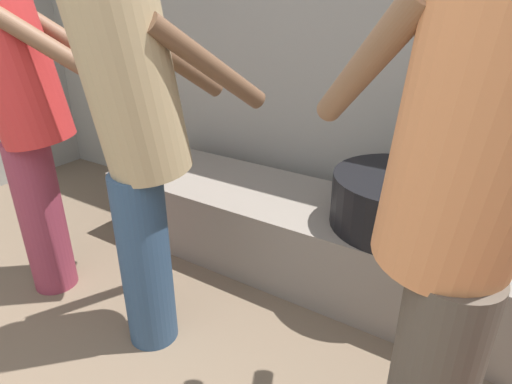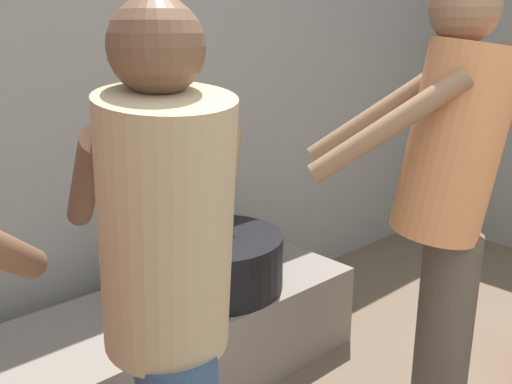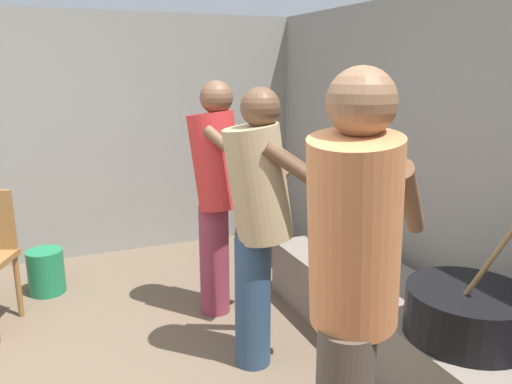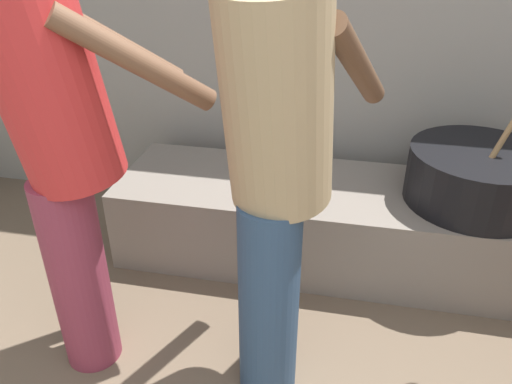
{
  "view_description": "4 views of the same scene",
  "coord_description": "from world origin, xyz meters",
  "px_view_note": "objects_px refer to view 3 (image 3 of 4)",
  "views": [
    {
      "loc": [
        0.62,
        0.2,
        1.34
      ],
      "look_at": [
        -0.16,
        1.4,
        0.68
      ],
      "focal_mm": 30.41,
      "sensor_mm": 36.0,
      "label": 1
    },
    {
      "loc": [
        -1.17,
        0.2,
        1.48
      ],
      "look_at": [
        -0.19,
        1.26,
        1.06
      ],
      "focal_mm": 39.06,
      "sensor_mm": 36.0,
      "label": 2
    },
    {
      "loc": [
        1.85,
        0.2,
        1.66
      ],
      "look_at": [
        -0.42,
        1.15,
        1.03
      ],
      "focal_mm": 35.42,
      "sensor_mm": 36.0,
      "label": 3
    },
    {
      "loc": [
        -0.32,
        -0.06,
        1.5
      ],
      "look_at": [
        -0.59,
        1.24,
        0.75
      ],
      "focal_mm": 35.26,
      "sensor_mm": 36.0,
      "label": 4
    }
  ],
  "objects_px": {
    "bucket_green_plastic": "(46,272)",
    "cook_in_orange_shirt": "(352,283)",
    "cook_in_red_shirt": "(217,186)",
    "cook_in_tan_shirt": "(259,214)",
    "cooking_pot_main": "(468,313)"
  },
  "relations": [
    {
      "from": "bucket_green_plastic",
      "to": "cook_in_orange_shirt",
      "type": "bearing_deg",
      "value": 21.51
    },
    {
      "from": "cook_in_tan_shirt",
      "to": "bucket_green_plastic",
      "type": "distance_m",
      "value": 1.96
    },
    {
      "from": "cook_in_orange_shirt",
      "to": "cook_in_red_shirt",
      "type": "distance_m",
      "value": 1.73
    },
    {
      "from": "cooking_pot_main",
      "to": "cook_in_red_shirt",
      "type": "xyz_separation_m",
      "value": [
        -1.4,
        -0.78,
        0.38
      ]
    },
    {
      "from": "cook_in_tan_shirt",
      "to": "bucket_green_plastic",
      "type": "relative_size",
      "value": 4.69
    },
    {
      "from": "cook_in_tan_shirt",
      "to": "cook_in_orange_shirt",
      "type": "height_order",
      "value": "cook_in_orange_shirt"
    },
    {
      "from": "cook_in_tan_shirt",
      "to": "cook_in_red_shirt",
      "type": "height_order",
      "value": "cook_in_red_shirt"
    },
    {
      "from": "cook_in_tan_shirt",
      "to": "cook_in_red_shirt",
      "type": "relative_size",
      "value": 0.99
    },
    {
      "from": "cook_in_tan_shirt",
      "to": "cook_in_orange_shirt",
      "type": "bearing_deg",
      "value": -6.12
    },
    {
      "from": "cook_in_orange_shirt",
      "to": "bucket_green_plastic",
      "type": "relative_size",
      "value": 5.01
    },
    {
      "from": "cook_in_orange_shirt",
      "to": "cook_in_red_shirt",
      "type": "bearing_deg",
      "value": 176.67
    },
    {
      "from": "cook_in_orange_shirt",
      "to": "cook_in_red_shirt",
      "type": "relative_size",
      "value": 1.06
    },
    {
      "from": "cook_in_tan_shirt",
      "to": "cook_in_orange_shirt",
      "type": "relative_size",
      "value": 0.94
    },
    {
      "from": "bucket_green_plastic",
      "to": "cook_in_tan_shirt",
      "type": "bearing_deg",
      "value": 37.29
    },
    {
      "from": "cook_in_red_shirt",
      "to": "bucket_green_plastic",
      "type": "relative_size",
      "value": 4.73
    }
  ]
}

